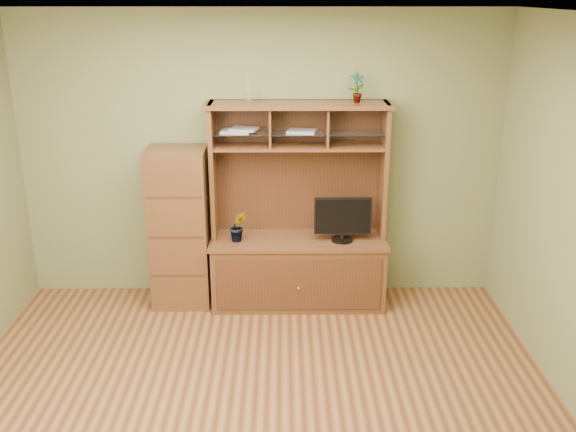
{
  "coord_description": "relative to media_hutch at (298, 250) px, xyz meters",
  "views": [
    {
      "loc": [
        0.21,
        -3.86,
        2.82
      ],
      "look_at": [
        0.25,
        1.2,
        1.05
      ],
      "focal_mm": 40.0,
      "sensor_mm": 36.0,
      "label": 1
    }
  ],
  "objects": [
    {
      "name": "room",
      "position": [
        -0.35,
        -1.73,
        0.83
      ],
      "size": [
        4.54,
        4.04,
        2.74
      ],
      "color": "#562D18",
      "rests_on": "ground"
    },
    {
      "name": "media_hutch",
      "position": [
        0.0,
        0.0,
        0.0
      ],
      "size": [
        1.66,
        0.61,
        1.9
      ],
      "color": "#462514",
      "rests_on": "room"
    },
    {
      "name": "reed_diffuser",
      "position": [
        -0.44,
        0.08,
        1.48
      ],
      "size": [
        0.05,
        0.05,
        0.25
      ],
      "color": "silver",
      "rests_on": "media_hutch"
    },
    {
      "name": "orchid_plant",
      "position": [
        -0.55,
        -0.08,
        0.27
      ],
      "size": [
        0.17,
        0.14,
        0.29
      ],
      "primitive_type": "imported",
      "rotation": [
        0.0,
        0.0,
        0.06
      ],
      "color": "#2B5B1F",
      "rests_on": "media_hutch"
    },
    {
      "name": "top_plant",
      "position": [
        0.51,
        0.08,
        1.51
      ],
      "size": [
        0.16,
        0.13,
        0.27
      ],
      "primitive_type": "imported",
      "rotation": [
        0.0,
        0.0,
        0.31
      ],
      "color": "#2D5E20",
      "rests_on": "media_hutch"
    },
    {
      "name": "magazines",
      "position": [
        -0.34,
        0.08,
        1.13
      ],
      "size": [
        0.87,
        0.25,
        0.04
      ],
      "color": "#9F9FA3",
      "rests_on": "media_hutch"
    },
    {
      "name": "monitor",
      "position": [
        0.4,
        -0.08,
        0.35
      ],
      "size": [
        0.52,
        0.2,
        0.41
      ],
      "rotation": [
        0.0,
        0.0,
        0.01
      ],
      "color": "black",
      "rests_on": "media_hutch"
    },
    {
      "name": "side_cabinet",
      "position": [
        -1.1,
        0.01,
        0.23
      ],
      "size": [
        0.54,
        0.49,
        1.5
      ],
      "color": "#462514",
      "rests_on": "room"
    }
  ]
}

